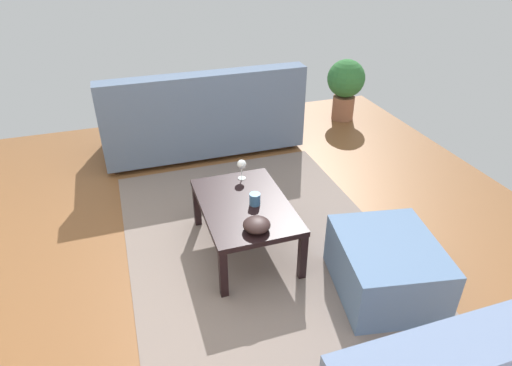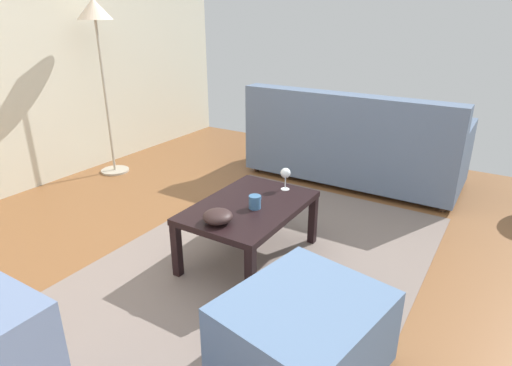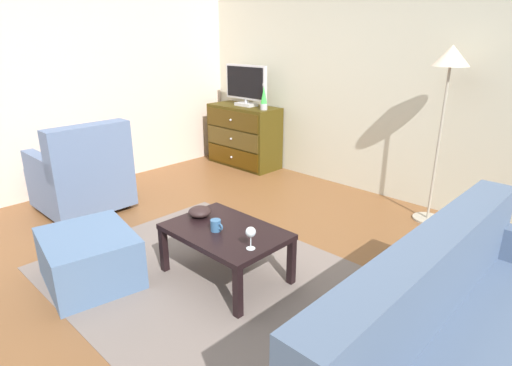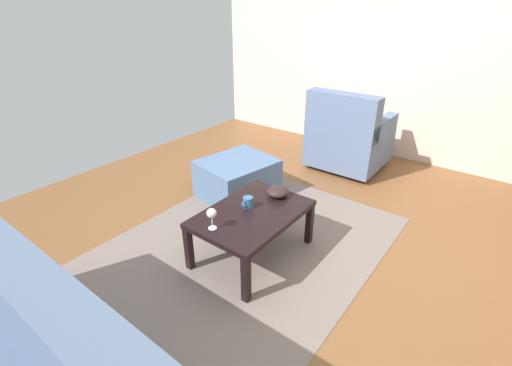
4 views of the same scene
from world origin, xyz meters
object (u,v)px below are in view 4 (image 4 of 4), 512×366
object	(u,v)px
bowl_decorative	(278,192)
ottoman	(237,178)
armchair	(348,138)
mug	(248,202)
wine_glass	(212,214)
coffee_table	(252,217)

from	to	relation	value
bowl_decorative	ottoman	distance (m)	0.87
bowl_decorative	armchair	world-z (taller)	armchair
ottoman	mug	bearing A→B (deg)	45.47
mug	ottoman	size ratio (longest dim) A/B	0.16
wine_glass	bowl_decorative	bearing A→B (deg)	171.51
armchair	wine_glass	bearing A→B (deg)	1.56
coffee_table	ottoman	distance (m)	1.01
ottoman	coffee_table	bearing A→B (deg)	46.83
coffee_table	mug	distance (m)	0.11
armchair	ottoman	bearing A→B (deg)	-23.87
coffee_table	armchair	world-z (taller)	armchair
mug	armchair	size ratio (longest dim) A/B	0.12
coffee_table	bowl_decorative	size ratio (longest dim) A/B	4.99
mug	coffee_table	bearing A→B (deg)	65.62
coffee_table	armchair	bearing A→B (deg)	-175.89
wine_glass	bowl_decorative	size ratio (longest dim) A/B	0.89
mug	bowl_decorative	bearing A→B (deg)	164.27
mug	bowl_decorative	distance (m)	0.29
armchair	ottoman	distance (m)	1.45
wine_glass	armchair	distance (m)	2.34
coffee_table	wine_glass	size ratio (longest dim) A/B	5.59
coffee_table	ottoman	world-z (taller)	coffee_table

